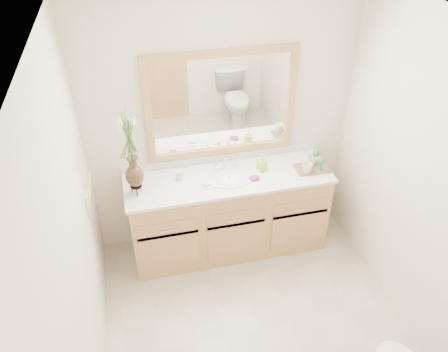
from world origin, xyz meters
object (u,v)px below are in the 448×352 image
object	(u,v)px
soap_bottle	(262,163)
tray	(312,168)
tumbler	(179,175)
flower_vase	(130,142)

from	to	relation	value
soap_bottle	tray	world-z (taller)	soap_bottle
tray	tumbler	bearing A→B (deg)	175.75
tray	soap_bottle	bearing A→B (deg)	169.52
flower_vase	tumbler	size ratio (longest dim) A/B	8.45
tumbler	soap_bottle	bearing A→B (deg)	-2.13
flower_vase	soap_bottle	size ratio (longest dim) A/B	5.03
soap_bottle	flower_vase	bearing A→B (deg)	166.43
soap_bottle	tray	bearing A→B (deg)	-30.15
tumbler	tray	world-z (taller)	tumbler
tumbler	tray	bearing A→B (deg)	-5.95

